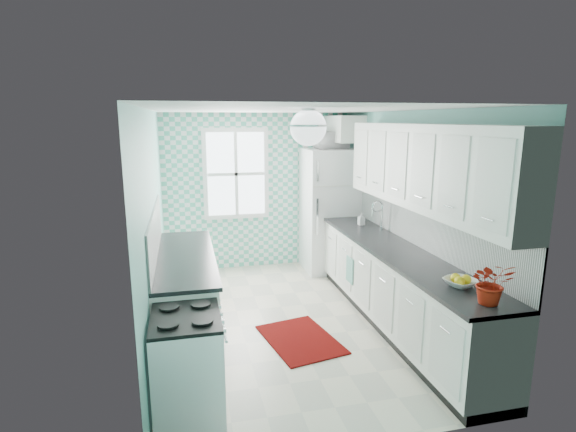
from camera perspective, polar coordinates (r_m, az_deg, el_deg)
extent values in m
cube|color=beige|center=(5.60, 0.09, -13.27)|extent=(3.00, 4.40, 0.02)
cube|color=white|center=(5.06, 0.10, 13.46)|extent=(3.00, 4.40, 0.02)
cube|color=#74BEB3|center=(7.32, -3.88, 3.14)|extent=(3.00, 0.02, 2.50)
cube|color=#74BEB3|center=(3.17, 9.41, -9.24)|extent=(3.00, 0.02, 2.50)
cube|color=#74BEB3|center=(5.07, -16.78, -1.43)|extent=(0.02, 4.40, 2.50)
cube|color=#74BEB3|center=(5.72, 14.99, 0.19)|extent=(0.02, 4.40, 2.50)
cube|color=#50BDA0|center=(7.30, -3.85, 3.11)|extent=(3.00, 0.01, 2.50)
cube|color=white|center=(7.18, -6.63, 5.33)|extent=(1.04, 0.05, 1.44)
cube|color=white|center=(7.16, -6.61, 5.32)|extent=(0.90, 0.02, 1.30)
cube|color=white|center=(5.38, 16.74, -1.26)|extent=(0.02, 3.60, 0.51)
cube|color=white|center=(5.01, -16.54, -2.23)|extent=(0.02, 2.15, 0.51)
cube|color=white|center=(5.02, 16.84, 5.98)|extent=(0.33, 3.20, 0.90)
cube|color=white|center=(7.19, 6.98, 10.93)|extent=(0.40, 0.74, 0.40)
cylinder|color=silver|center=(4.28, 2.62, 13.28)|extent=(0.14, 0.14, 0.04)
cylinder|color=silver|center=(4.28, 2.61, 12.34)|extent=(0.02, 0.02, 0.12)
sphere|color=white|center=(4.28, 2.59, 11.14)|extent=(0.34, 0.34, 0.34)
cube|color=white|center=(5.46, 13.60, -9.07)|extent=(0.60, 3.60, 0.90)
cube|color=black|center=(5.30, 13.71, -4.34)|extent=(0.63, 3.60, 0.04)
cube|color=white|center=(5.22, -12.84, -10.02)|extent=(0.60, 2.15, 0.90)
cube|color=black|center=(5.07, -12.92, -5.08)|extent=(0.63, 2.15, 0.04)
cube|color=silver|center=(7.22, 5.44, 0.76)|extent=(0.85, 0.80, 1.95)
cube|color=silver|center=(6.77, 6.60, 3.82)|extent=(0.83, 0.01, 0.02)
cube|color=silver|center=(6.61, 3.79, 5.72)|extent=(0.03, 0.03, 0.30)
cube|color=silver|center=(6.72, 3.71, -0.06)|extent=(0.03, 0.03, 0.54)
cube|color=white|center=(3.97, -12.61, -17.84)|extent=(0.55, 0.70, 0.83)
cube|color=black|center=(3.79, -12.90, -12.41)|extent=(0.55, 0.70, 0.03)
cube|color=black|center=(3.96, -8.40, -16.96)|extent=(0.01, 0.46, 0.28)
cube|color=silver|center=(6.08, 10.10, -2.06)|extent=(0.55, 0.46, 0.12)
cylinder|color=silver|center=(6.12, 11.86, -0.13)|extent=(0.02, 0.02, 0.30)
torus|color=silver|center=(6.05, 11.28, 1.60)|extent=(0.16, 0.02, 0.16)
cube|color=#5E0004|center=(5.16, 1.59, -15.38)|extent=(0.88, 1.12, 0.02)
cube|color=#4BA68E|center=(5.93, 7.84, -6.79)|extent=(0.08, 0.22, 0.34)
imported|color=silver|center=(4.32, 21.06, -7.88)|extent=(0.34, 0.34, 0.07)
imported|color=#B62D1A|center=(3.97, 24.44, -7.71)|extent=(0.39, 0.37, 0.36)
imported|color=#7FA1B2|center=(6.40, 9.30, -0.34)|extent=(0.09, 0.09, 0.17)
imported|color=silver|center=(7.08, 5.62, 9.57)|extent=(0.48, 0.33, 0.26)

